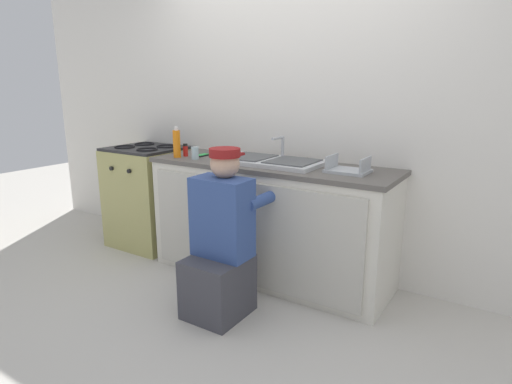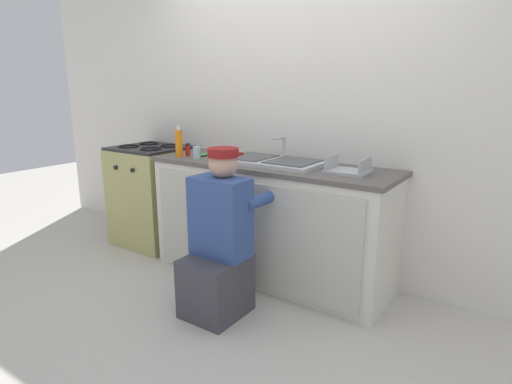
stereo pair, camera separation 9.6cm
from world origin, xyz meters
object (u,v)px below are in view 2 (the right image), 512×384
Objects in this scene: spice_bottle_red at (188,150)px; sink_double_basin at (271,161)px; stove_range at (153,195)px; water_glass at (197,153)px; dish_rack_tray at (348,169)px; soap_bottle_orange at (179,143)px; plumber_person at (219,247)px; cell_phone at (205,155)px.

sink_double_basin is at bearing 7.29° from spice_bottle_red.
spice_bottle_red is at bearing -9.49° from stove_range.
water_glass is (0.74, -0.17, 0.49)m from stove_range.
dish_rack_tray is at bearing 3.26° from spice_bottle_red.
dish_rack_tray is at bearing -1.73° from sink_double_basin.
soap_bottle_orange reaches higher than water_glass.
stove_range is at bearing 162.20° from soap_bottle_orange.
sink_double_basin is 8.00× the size of water_glass.
plumber_person is at bearing -38.62° from water_glass.
cell_phone is at bearing -179.13° from sink_double_basin.
soap_bottle_orange is 2.38× the size of spice_bottle_red.
soap_bottle_orange reaches higher than cell_phone.
water_glass is 0.71× the size of cell_phone.
spice_bottle_red is (-0.79, 0.57, 0.50)m from plumber_person.
sink_double_basin is 0.84× the size of stove_range.
cell_phone is (-0.66, -0.01, -0.01)m from sink_double_basin.
water_glass is at bearing -172.87° from dish_rack_tray.
stove_range is at bearing 179.35° from cell_phone.
soap_bottle_orange is (0.55, -0.18, 0.56)m from stove_range.
sink_double_basin is 0.66m from cell_phone.
water_glass is 0.18m from cell_phone.
plumber_person is (0.03, -0.67, -0.47)m from sink_double_basin.
spice_bottle_red is at bearing -176.74° from dish_rack_tray.
water_glass is 0.18m from spice_bottle_red.
sink_double_basin is 0.62m from dish_rack_tray.
sink_double_basin reaches higher than water_glass.
stove_range is at bearing 179.51° from dish_rack_tray.
soap_bottle_orange is (-1.40, -0.16, 0.09)m from dish_rack_tray.
cell_phone is (0.12, 0.17, -0.11)m from soap_bottle_orange.
stove_range reaches higher than cell_phone.
stove_range is at bearing -179.91° from sink_double_basin.
sink_double_basin is 0.82m from plumber_person.
cell_phone is (-1.28, 0.01, -0.02)m from dish_rack_tray.
plumber_person is 1.10m from spice_bottle_red.
spice_bottle_red reaches higher than stove_range.
soap_bottle_orange is at bearing 148.76° from plumber_person.
plumber_person reaches higher than spice_bottle_red.
spice_bottle_red is (0.57, -0.10, 0.50)m from stove_range.
plumber_person is at bearing -44.02° from cell_phone.
sink_double_basin is at bearing 0.09° from stove_range.
plumber_person is 11.04× the size of water_glass.
sink_double_basin is 1.41m from stove_range.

